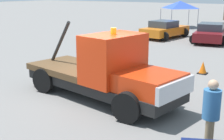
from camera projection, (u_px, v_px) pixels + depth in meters
name	position (u px, v px, depth m)	size (l,w,h in m)	color
ground_plane	(100.00, 98.00, 10.67)	(160.00, 160.00, 0.00)	slate
tow_truck	(107.00, 73.00, 10.19)	(6.17, 2.91, 2.51)	black
person_near_truck	(211.00, 112.00, 6.81)	(0.38, 0.38, 1.72)	#847051
parked_car_orange	(165.00, 30.00, 23.91)	(2.85, 4.54, 1.34)	orange
parked_car_maroon	(211.00, 33.00, 22.14)	(2.93, 5.10, 1.34)	maroon
canopy_tent_blue	(180.00, 5.00, 30.46)	(2.88, 2.88, 2.57)	#9E9EA3
traffic_cone	(203.00, 68.00, 13.69)	(0.40, 0.40, 0.55)	black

